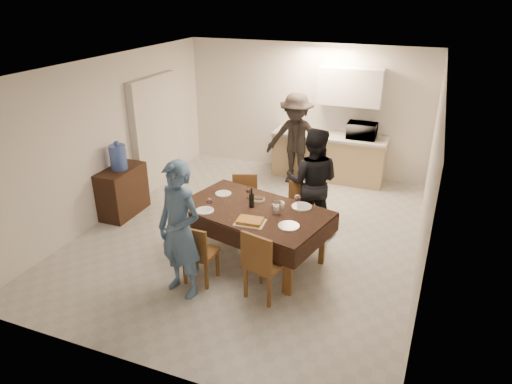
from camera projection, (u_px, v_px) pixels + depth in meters
floor at (251, 232)px, 7.27m from camera, size 5.00×6.00×0.02m
ceiling at (250, 66)px, 6.19m from camera, size 5.00×6.00×0.02m
wall_back at (305, 109)px, 9.28m from camera, size 5.00×0.02×2.60m
wall_front at (129, 260)px, 4.19m from camera, size 5.00×0.02×2.60m
wall_left at (111, 137)px, 7.56m from camera, size 0.02×6.00×2.60m
wall_right at (430, 180)px, 5.91m from camera, size 0.02×6.00×2.60m
stub_partition at (156, 132)px, 8.65m from camera, size 0.15×1.40×2.10m
kitchen_base_cabinet at (328, 158)px, 9.17m from camera, size 2.20×0.60×0.86m
kitchen_worktop at (330, 136)px, 8.98m from camera, size 2.24×0.64×0.05m
upper_cabinet at (350, 87)px, 8.60m from camera, size 1.20×0.34×0.70m
dining_table at (254, 211)px, 6.29m from camera, size 2.24×1.63×0.79m
chair_near_left at (197, 249)px, 5.83m from camera, size 0.40×0.40×0.46m
chair_near_right at (263, 259)px, 5.50m from camera, size 0.52×0.53×0.51m
chair_far_left at (243, 201)px, 7.09m from camera, size 0.51×0.52×0.47m
chair_far_right at (298, 210)px, 6.79m from camera, size 0.46×0.46×0.48m
console at (123, 191)px, 7.72m from camera, size 0.45×0.89×0.82m
water_jug at (118, 157)px, 7.46m from camera, size 0.27×0.27×0.41m
wine_bottle at (252, 198)px, 6.27m from camera, size 0.07×0.07×0.29m
water_pitcher at (277, 208)px, 6.08m from camera, size 0.12×0.12×0.19m
savoury_tart at (250, 221)px, 5.91m from camera, size 0.41×0.32×0.05m
salad_bowl at (279, 205)px, 6.31m from camera, size 0.17×0.17×0.07m
mushroom_dish at (258, 199)px, 6.52m from camera, size 0.19×0.19×0.03m
wine_glass_a at (209, 204)px, 6.21m from camera, size 0.08×0.08×0.18m
wine_glass_b at (297, 201)px, 6.26m from camera, size 0.09×0.09×0.21m
wine_glass_c at (248, 193)px, 6.56m from camera, size 0.08×0.08×0.17m
plate_near_left at (205, 211)px, 6.21m from camera, size 0.25×0.25×0.01m
plate_near_right at (289, 226)px, 5.82m from camera, size 0.28×0.28×0.02m
plate_far_left at (223, 194)px, 6.72m from camera, size 0.24×0.24×0.01m
plate_far_right at (302, 207)px, 6.33m from camera, size 0.28×0.28×0.02m
microwave at (362, 131)px, 8.70m from camera, size 0.55×0.37×0.30m
person_near at (180, 230)px, 5.52m from camera, size 0.73×0.57×1.78m
person_far at (312, 182)px, 6.96m from camera, size 0.90×0.73×1.71m
person_kitchen at (296, 139)px, 8.78m from camera, size 1.15×0.66×1.78m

